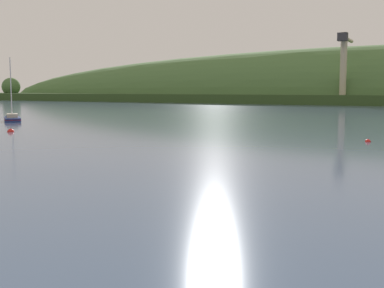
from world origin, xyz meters
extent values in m
sphere|color=#476B38|center=(-174.06, 207.01, 6.45)|extent=(9.10, 9.10, 9.10)
cube|color=#4C4C51|center=(-8.57, 186.49, 1.00)|extent=(4.87, 4.87, 2.00)
cylinder|color=#BCB293|center=(-8.57, 186.49, 12.75)|extent=(2.15, 2.15, 21.49)
cylinder|color=#BCB293|center=(-8.38, 192.78, 21.77)|extent=(1.67, 15.75, 1.18)
cube|color=#333338|center=(-8.66, 183.66, 21.77)|extent=(3.09, 2.61, 2.58)
cube|color=navy|center=(-42.38, 75.49, 0.02)|extent=(6.28, 6.11, 1.16)
cone|color=navy|center=(-44.72, 77.70, 0.02)|extent=(2.70, 2.73, 2.23)
cube|color=maroon|center=(-42.38, 75.49, 0.33)|extent=(6.29, 6.13, 0.12)
cube|color=#BCB299|center=(-42.49, 75.60, 0.89)|extent=(3.19, 3.14, 0.58)
cylinder|color=silver|center=(-42.96, 76.05, 5.30)|extent=(0.16, 0.16, 9.40)
cylinder|color=silver|center=(-41.73, 74.89, 1.32)|extent=(2.55, 2.41, 0.13)
sphere|color=red|center=(-27.49, 60.29, 0.00)|extent=(0.78, 0.78, 0.78)
cylinder|color=black|center=(-27.49, 60.29, 0.43)|extent=(0.04, 0.04, 0.08)
sphere|color=red|center=(11.82, 66.28, 0.00)|extent=(0.53, 0.53, 0.53)
cylinder|color=black|center=(11.82, 66.28, 0.30)|extent=(0.04, 0.04, 0.08)
camera|label=1|loc=(16.76, 16.42, 4.93)|focal=46.71mm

